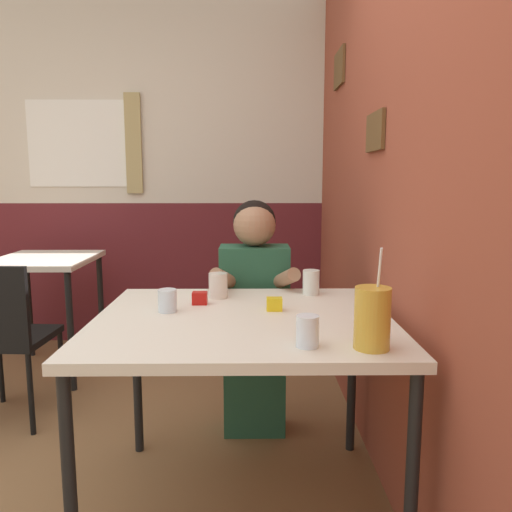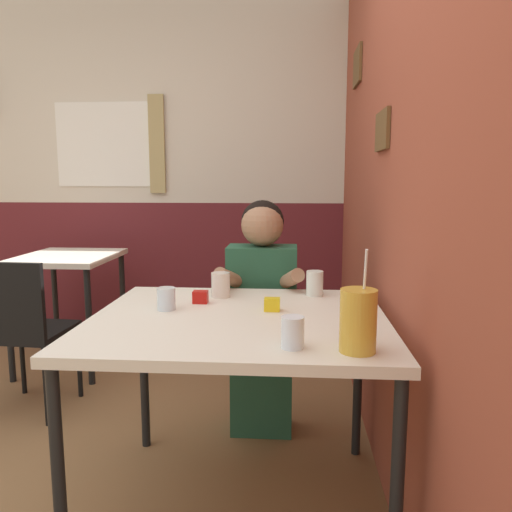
{
  "view_description": "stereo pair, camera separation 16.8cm",
  "coord_description": "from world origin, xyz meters",
  "px_view_note": "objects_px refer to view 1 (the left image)",
  "views": [
    {
      "loc": [
        0.73,
        -1.5,
        1.27
      ],
      "look_at": [
        0.75,
        0.48,
        0.97
      ],
      "focal_mm": 35.0,
      "sensor_mm": 36.0,
      "label": 1
    },
    {
      "loc": [
        0.9,
        -1.49,
        1.27
      ],
      "look_at": [
        0.75,
        0.48,
        0.97
      ],
      "focal_mm": 35.0,
      "sensor_mm": 36.0,
      "label": 2
    }
  ],
  "objects_px": {
    "person_seated": "(255,312)",
    "main_table": "(243,333)",
    "cocktail_pitcher": "(372,318)",
    "background_table": "(45,274)",
    "chair_near_window": "(3,331)"
  },
  "relations": [
    {
      "from": "main_table",
      "to": "background_table",
      "type": "relative_size",
      "value": 1.4
    },
    {
      "from": "background_table",
      "to": "main_table",
      "type": "bearing_deg",
      "value": -47.6
    },
    {
      "from": "chair_near_window",
      "to": "main_table",
      "type": "bearing_deg",
      "value": -26.35
    },
    {
      "from": "background_table",
      "to": "chair_near_window",
      "type": "distance_m",
      "value": 0.76
    },
    {
      "from": "main_table",
      "to": "chair_near_window",
      "type": "relative_size",
      "value": 1.26
    },
    {
      "from": "main_table",
      "to": "cocktail_pitcher",
      "type": "bearing_deg",
      "value": -42.71
    },
    {
      "from": "main_table",
      "to": "person_seated",
      "type": "distance_m",
      "value": 0.64
    },
    {
      "from": "chair_near_window",
      "to": "background_table",
      "type": "bearing_deg",
      "value": 98.85
    },
    {
      "from": "background_table",
      "to": "cocktail_pitcher",
      "type": "bearing_deg",
      "value": -46.57
    },
    {
      "from": "cocktail_pitcher",
      "to": "main_table",
      "type": "bearing_deg",
      "value": 137.29
    },
    {
      "from": "cocktail_pitcher",
      "to": "chair_near_window",
      "type": "bearing_deg",
      "value": 146.89
    },
    {
      "from": "chair_near_window",
      "to": "cocktail_pitcher",
      "type": "height_order",
      "value": "cocktail_pitcher"
    },
    {
      "from": "main_table",
      "to": "person_seated",
      "type": "bearing_deg",
      "value": 85.71
    },
    {
      "from": "cocktail_pitcher",
      "to": "background_table",
      "type": "bearing_deg",
      "value": 133.43
    },
    {
      "from": "person_seated",
      "to": "main_table",
      "type": "bearing_deg",
      "value": -94.29
    }
  ]
}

